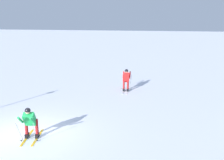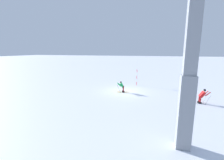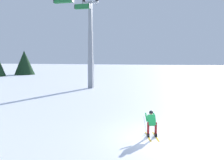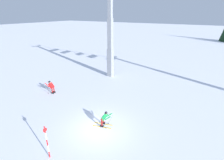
# 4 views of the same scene
# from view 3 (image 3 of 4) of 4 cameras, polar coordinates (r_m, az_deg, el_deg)

# --- Properties ---
(ground_plane) EXTENTS (260.00, 260.00, 0.00)m
(ground_plane) POSITION_cam_3_polar(r_m,az_deg,el_deg) (13.43, 11.81, -13.59)
(ground_plane) COLOR white
(skier_carving_main) EXTENTS (1.69, 1.02, 1.52)m
(skier_carving_main) POSITION_cam_3_polar(r_m,az_deg,el_deg) (13.44, 9.60, -9.99)
(skier_carving_main) COLOR yellow
(skier_carving_main) RESTS_ON ground_plane
(lift_tower_far) EXTENTS (0.69, 2.36, 12.52)m
(lift_tower_far) POSITION_cam_3_polar(r_m,az_deg,el_deg) (33.62, -5.21, 6.96)
(lift_tower_far) COLOR gray
(lift_tower_far) RESTS_ON ground_plane
(chairlift_seat_fourth) EXTENTS (0.61, 2.15, 2.33)m
(chairlift_seat_fourth) POSITION_cam_3_polar(r_m,az_deg,el_deg) (26.45, -11.78, 18.64)
(chairlift_seat_fourth) COLOR black
(chairlift_seat_farthest) EXTENTS (0.61, 2.05, 1.89)m
(chairlift_seat_farthest) POSITION_cam_3_polar(r_m,az_deg,el_deg) (31.39, -7.26, 17.36)
(chairlift_seat_farthest) COLOR black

